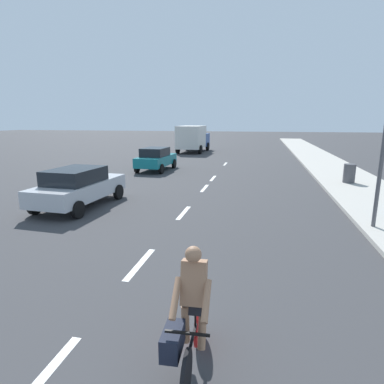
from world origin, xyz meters
TOP-DOWN VIEW (x-y plane):
  - ground_plane at (0.00, 20.00)m, footprint 160.00×160.00m
  - sidewalk_strip at (7.72, 22.00)m, footprint 3.60×80.00m
  - lane_stripe_1 at (0.00, 4.23)m, footprint 0.16×1.80m
  - lane_stripe_2 at (0.00, 7.90)m, footprint 0.16×1.80m
  - lane_stripe_3 at (0.00, 12.40)m, footprint 0.16×1.80m
  - lane_stripe_4 at (0.00, 16.96)m, footprint 0.16×1.80m
  - lane_stripe_5 at (0.00, 19.87)m, footprint 0.16×1.80m
  - lane_stripe_6 at (0.00, 26.45)m, footprint 0.16×1.80m
  - cyclist at (1.91, 4.86)m, footprint 0.64×1.71m
  - parked_car_silver at (-4.32, 12.41)m, footprint 2.22×4.46m
  - parked_car_teal at (-4.31, 22.13)m, footprint 2.00×4.09m
  - delivery_truck at (-4.52, 35.41)m, footprint 2.81×6.30m
  - trash_bin_far at (7.40, 19.38)m, footprint 0.60×0.60m

SIDE VIEW (x-z plane):
  - ground_plane at x=0.00m, z-range 0.00..0.00m
  - lane_stripe_1 at x=0.00m, z-range 0.00..0.01m
  - lane_stripe_2 at x=0.00m, z-range 0.00..0.01m
  - lane_stripe_3 at x=0.00m, z-range 0.00..0.01m
  - lane_stripe_4 at x=0.00m, z-range 0.00..0.01m
  - lane_stripe_5 at x=0.00m, z-range 0.00..0.01m
  - lane_stripe_6 at x=0.00m, z-range 0.00..0.01m
  - sidewalk_strip at x=7.72m, z-range 0.00..0.14m
  - trash_bin_far at x=7.40m, z-range 0.14..1.14m
  - cyclist at x=1.91m, z-range -0.08..1.74m
  - parked_car_teal at x=-4.31m, z-range 0.05..1.62m
  - parked_car_silver at x=-4.32m, z-range 0.06..1.63m
  - delivery_truck at x=-4.52m, z-range 0.10..2.90m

